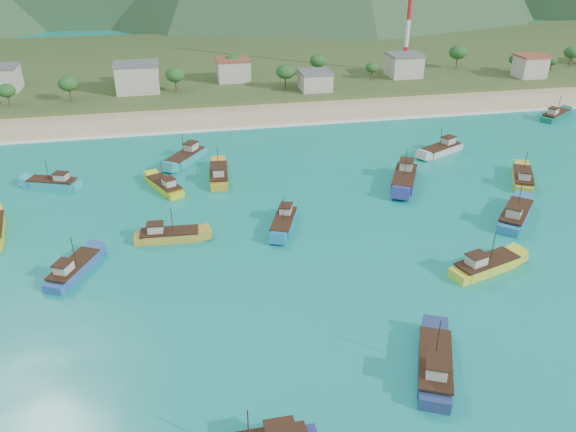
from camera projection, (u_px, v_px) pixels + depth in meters
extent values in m
plane|color=#0C887B|center=(357.00, 298.00, 70.47)|extent=(600.00, 600.00, 0.00)
cube|color=beige|center=(260.00, 115.00, 139.28)|extent=(400.00, 18.00, 1.20)
cube|color=#385123|center=(233.00, 63.00, 192.41)|extent=(400.00, 110.00, 2.40)
cube|color=white|center=(266.00, 126.00, 131.01)|extent=(400.00, 2.50, 0.08)
cube|color=beige|center=(4.00, 79.00, 152.61)|extent=(7.70, 8.41, 6.24)
cube|color=beige|center=(138.00, 78.00, 150.80)|extent=(11.20, 8.70, 7.32)
cube|color=beige|center=(234.00, 70.00, 162.02)|extent=(9.16, 7.64, 5.92)
cube|color=beige|center=(315.00, 81.00, 153.22)|extent=(8.04, 8.11, 4.66)
cube|color=beige|center=(404.00, 66.00, 166.90)|extent=(9.14, 8.82, 6.16)
cube|color=beige|center=(530.00, 67.00, 166.16)|extent=(7.86, 6.99, 5.98)
cylinder|color=red|center=(405.00, 60.00, 170.69)|extent=(1.20, 1.20, 7.76)
cylinder|color=white|center=(407.00, 33.00, 167.13)|extent=(1.20, 1.20, 7.76)
cylinder|color=red|center=(410.00, 6.00, 163.57)|extent=(1.20, 1.20, 7.76)
cube|color=yellow|center=(486.00, 267.00, 75.80)|extent=(10.84, 6.03, 1.89)
cube|color=beige|center=(476.00, 260.00, 74.11)|extent=(2.82, 2.52, 1.54)
cylinder|color=#382114|center=(493.00, 246.00, 74.65)|extent=(0.12, 0.12, 4.25)
cube|color=#126252|center=(555.00, 116.00, 136.24)|extent=(10.07, 7.81, 1.82)
cube|color=beige|center=(553.00, 111.00, 134.23)|extent=(2.90, 2.76, 1.48)
cylinder|color=#382114|center=(559.00, 104.00, 135.23)|extent=(0.12, 0.12, 4.10)
cube|color=navy|center=(434.00, 367.00, 58.57)|extent=(7.49, 11.37, 2.00)
cube|color=beige|center=(437.00, 368.00, 55.78)|extent=(2.87, 3.11, 1.63)
cylinder|color=#382114|center=(438.00, 338.00, 57.62)|extent=(0.12, 0.12, 4.50)
cube|color=#2B9DBA|center=(53.00, 184.00, 100.38)|extent=(9.77, 5.86, 1.71)
cube|color=beige|center=(61.00, 177.00, 99.40)|extent=(2.60, 2.35, 1.39)
cylinder|color=#382114|center=(47.00, 170.00, 99.18)|extent=(0.12, 0.12, 3.84)
cube|color=navy|center=(404.00, 181.00, 101.29)|extent=(8.71, 12.42, 2.20)
cube|color=beige|center=(406.00, 165.00, 102.49)|extent=(3.23, 3.46, 1.79)
cylinder|color=#382114|center=(406.00, 163.00, 99.05)|extent=(0.12, 0.12, 4.96)
cube|color=#246EA9|center=(515.00, 217.00, 88.84)|extent=(10.08, 10.63, 2.06)
cube|color=beige|center=(514.00, 212.00, 86.22)|extent=(3.26, 3.30, 1.67)
cylinder|color=#382114|center=(520.00, 196.00, 87.80)|extent=(0.12, 0.12, 4.63)
cube|color=yellow|center=(165.00, 187.00, 99.29)|extent=(6.66, 9.78, 1.73)
cube|color=beige|center=(169.00, 183.00, 97.20)|extent=(2.51, 2.70, 1.40)
cylinder|color=#382114|center=(162.00, 172.00, 98.39)|extent=(0.12, 0.12, 3.89)
cube|color=gold|center=(170.00, 237.00, 83.32)|extent=(9.69, 3.36, 1.74)
cube|color=beige|center=(155.00, 229.00, 82.36)|extent=(2.27, 1.87, 1.41)
cylinder|color=#382114|center=(172.00, 220.00, 82.10)|extent=(0.12, 0.12, 3.91)
cube|color=#1772A5|center=(284.00, 224.00, 86.94)|extent=(5.98, 9.81, 1.72)
cube|color=beige|center=(286.00, 210.00, 87.92)|extent=(2.38, 2.62, 1.39)
cylinder|color=#382114|center=(283.00, 210.00, 85.19)|extent=(0.12, 0.12, 3.86)
cube|color=gold|center=(522.00, 180.00, 102.04)|extent=(7.68, 10.57, 1.89)
cube|color=beige|center=(525.00, 175.00, 99.46)|extent=(2.80, 2.98, 1.53)
cylinder|color=#382114|center=(525.00, 163.00, 101.14)|extent=(0.12, 0.12, 4.24)
cube|color=#2954A8|center=(75.00, 270.00, 75.22)|extent=(6.70, 9.89, 1.75)
cube|color=beige|center=(64.00, 268.00, 72.80)|extent=(2.53, 2.73, 1.42)
cylinder|color=#382114|center=(73.00, 250.00, 74.39)|extent=(0.12, 0.12, 3.93)
cube|color=beige|center=(441.00, 151.00, 115.21)|extent=(10.54, 7.39, 1.87)
cube|color=beige|center=(448.00, 141.00, 115.60)|extent=(2.94, 2.74, 1.52)
cylinder|color=#382114|center=(441.00, 137.00, 113.50)|extent=(0.12, 0.12, 4.21)
cylinder|color=#382114|center=(248.00, 429.00, 47.50)|extent=(0.12, 0.12, 4.30)
cube|color=teal|center=(186.00, 159.00, 111.12)|extent=(8.69, 10.64, 1.95)
cube|color=beige|center=(191.00, 147.00, 112.11)|extent=(3.00, 3.12, 1.59)
cylinder|color=#382114|center=(183.00, 145.00, 109.17)|extent=(0.12, 0.12, 4.39)
cube|color=gold|center=(219.00, 176.00, 103.47)|extent=(3.99, 10.81, 1.93)
cube|color=beige|center=(218.00, 172.00, 100.76)|extent=(2.13, 2.56, 1.56)
cylinder|color=#382114|center=(218.00, 159.00, 102.57)|extent=(0.12, 0.12, 4.33)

